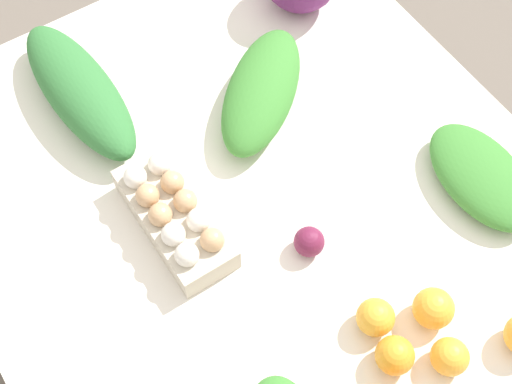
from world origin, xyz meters
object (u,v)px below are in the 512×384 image
(greens_bunch_scallion, at_px, (262,91))
(orange_0, at_px, (376,317))
(egg_carton, at_px, (174,215))
(greens_bunch_kale, at_px, (79,90))
(orange_3, at_px, (433,308))
(greens_bunch_beet_tops, at_px, (482,176))
(orange_2, at_px, (450,357))
(beet_root, at_px, (309,242))
(orange_5, at_px, (395,355))

(greens_bunch_scallion, bearing_deg, orange_0, 168.87)
(egg_carton, relative_size, greens_bunch_kale, 0.69)
(orange_3, bearing_deg, greens_bunch_kale, 22.05)
(greens_bunch_scallion, xyz_separation_m, orange_3, (-0.55, 0.01, -0.01))
(greens_bunch_beet_tops, relative_size, orange_2, 3.98)
(egg_carton, height_order, orange_2, egg_carton)
(orange_0, relative_size, orange_2, 1.03)
(greens_bunch_scallion, bearing_deg, greens_bunch_kale, 57.12)
(egg_carton, relative_size, beet_root, 4.82)
(egg_carton, distance_m, greens_bunch_beet_tops, 0.59)
(orange_3, distance_m, orange_5, 0.11)
(greens_bunch_kale, relative_size, orange_0, 5.91)
(greens_bunch_beet_tops, relative_size, orange_0, 3.86)
(egg_carton, bearing_deg, greens_bunch_scallion, -62.71)
(orange_0, bearing_deg, orange_3, -114.53)
(greens_bunch_beet_tops, xyz_separation_m, greens_bunch_scallion, (0.39, 0.24, 0.01))
(greens_bunch_beet_tops, distance_m, orange_2, 0.37)
(orange_2, bearing_deg, greens_bunch_scallion, -3.46)
(orange_0, relative_size, orange_5, 1.00)
(greens_bunch_scallion, distance_m, orange_0, 0.51)
(greens_bunch_scallion, xyz_separation_m, orange_5, (-0.57, 0.11, -0.01))
(orange_0, distance_m, orange_2, 0.14)
(greens_bunch_scallion, bearing_deg, orange_2, 176.54)
(orange_0, bearing_deg, orange_5, 168.69)
(beet_root, height_order, orange_3, orange_3)
(greens_bunch_beet_tops, bearing_deg, orange_5, 116.98)
(greens_bunch_beet_tops, xyz_separation_m, greens_bunch_kale, (0.59, 0.55, 0.02))
(greens_bunch_kale, height_order, beet_root, greens_bunch_kale)
(egg_carton, xyz_separation_m, orange_0, (-0.35, -0.19, -0.01))
(greens_bunch_beet_tops, bearing_deg, orange_0, 108.08)
(greens_bunch_kale, height_order, orange_3, greens_bunch_kale)
(greens_bunch_scallion, distance_m, orange_2, 0.63)
(greens_bunch_kale, distance_m, orange_0, 0.74)
(orange_5, bearing_deg, greens_bunch_scallion, -11.15)
(egg_carton, distance_m, orange_2, 0.54)
(greens_bunch_kale, relative_size, orange_3, 5.47)
(beet_root, relative_size, orange_2, 0.87)
(egg_carton, height_order, greens_bunch_beet_tops, egg_carton)
(greens_bunch_kale, xyz_separation_m, orange_0, (-0.70, -0.21, -0.02))
(egg_carton, bearing_deg, beet_root, -133.97)
(orange_0, bearing_deg, greens_bunch_scallion, -11.13)
(orange_0, bearing_deg, greens_bunch_kale, 16.60)
(egg_carton, bearing_deg, greens_bunch_kale, 3.07)
(orange_3, bearing_deg, orange_5, 104.64)
(greens_bunch_beet_tops, height_order, orange_5, orange_5)
(greens_bunch_scallion, height_order, orange_3, greens_bunch_scallion)
(egg_carton, xyz_separation_m, greens_bunch_scallion, (0.15, -0.29, 0.00))
(orange_2, height_order, orange_3, orange_3)
(orange_2, bearing_deg, beet_root, 13.41)
(greens_bunch_kale, distance_m, orange_3, 0.81)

